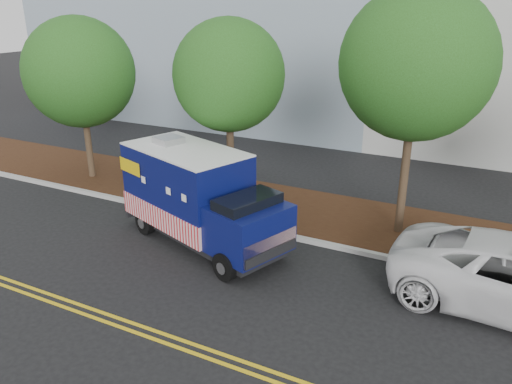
% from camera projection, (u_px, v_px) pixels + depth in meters
% --- Properties ---
extents(ground, '(120.00, 120.00, 0.00)m').
position_uv_depth(ground, '(197.00, 239.00, 15.98)').
color(ground, black).
rests_on(ground, ground).
extents(curb, '(120.00, 0.18, 0.15)m').
position_uv_depth(curb, '(220.00, 221.00, 17.12)').
color(curb, '#9E9E99').
rests_on(curb, ground).
extents(mulch_strip, '(120.00, 4.00, 0.15)m').
position_uv_depth(mulch_strip, '(248.00, 201.00, 18.87)').
color(mulch_strip, black).
rests_on(mulch_strip, ground).
extents(centerline_near, '(120.00, 0.10, 0.01)m').
position_uv_depth(centerline_near, '(98.00, 311.00, 12.28)').
color(centerline_near, gold).
rests_on(centerline_near, ground).
extents(centerline_far, '(120.00, 0.10, 0.01)m').
position_uv_depth(centerline_far, '(90.00, 316.00, 12.07)').
color(centerline_far, gold).
rests_on(centerline_far, ground).
extents(tree_a, '(4.37, 4.37, 6.68)m').
position_uv_depth(tree_a, '(80.00, 73.00, 19.82)').
color(tree_a, '#38281C').
rests_on(tree_a, ground).
extents(tree_b, '(3.81, 3.81, 6.72)m').
position_uv_depth(tree_b, '(229.00, 76.00, 16.77)').
color(tree_b, '#38281C').
rests_on(tree_b, ground).
extents(tree_c, '(4.49, 4.49, 7.70)m').
position_uv_depth(tree_c, '(417.00, 64.00, 14.36)').
color(tree_c, '#38281C').
rests_on(tree_c, ground).
extents(sign_post, '(0.06, 0.06, 2.40)m').
position_uv_depth(sign_post, '(185.00, 181.00, 17.67)').
color(sign_post, '#473828').
rests_on(sign_post, ground).
extents(food_truck, '(6.28, 3.98, 3.13)m').
position_uv_depth(food_truck, '(197.00, 199.00, 15.46)').
color(food_truck, black).
rests_on(food_truck, ground).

